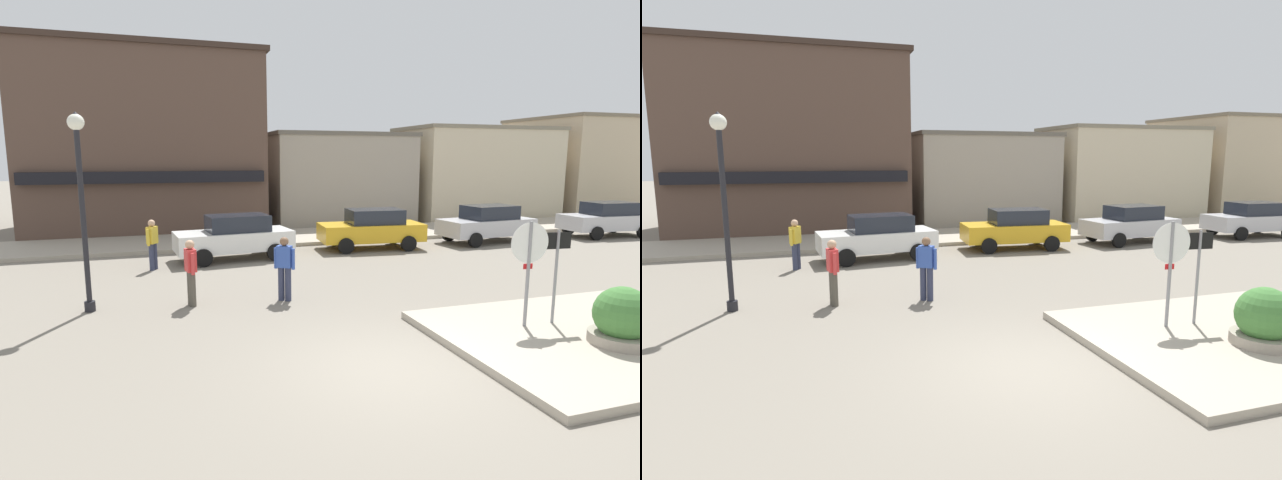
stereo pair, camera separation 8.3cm
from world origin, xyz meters
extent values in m
plane|color=gray|center=(0.00, 0.00, 0.00)|extent=(160.00, 160.00, 0.00)
cube|color=#A89E8C|center=(4.60, 0.00, 0.07)|extent=(6.40, 4.80, 0.15)
cube|color=#A89E8C|center=(0.00, 13.86, 0.07)|extent=(80.00, 4.00, 0.15)
cylinder|color=gray|center=(3.34, 0.76, 1.15)|extent=(0.07, 0.07, 2.30)
cylinder|color=red|center=(3.34, 0.78, 1.87)|extent=(0.76, 0.10, 0.76)
cylinder|color=white|center=(3.34, 0.77, 1.87)|extent=(0.82, 0.10, 0.82)
cube|color=red|center=(3.34, 0.78, 1.39)|extent=(0.20, 0.04, 0.11)
cylinder|color=gray|center=(4.02, 0.74, 1.05)|extent=(0.06, 0.06, 2.10)
cube|color=black|center=(4.02, 0.75, 1.88)|extent=(0.60, 0.08, 0.34)
cube|color=white|center=(4.02, 0.76, 1.88)|extent=(0.54, 0.07, 0.29)
cube|color=black|center=(4.02, 0.77, 1.88)|extent=(0.34, 0.05, 0.08)
cylinder|color=gray|center=(4.34, -0.60, 0.17)|extent=(1.10, 1.10, 0.35)
sphere|color=#427A38|center=(4.34, -0.60, 0.73)|extent=(1.00, 1.00, 1.00)
cylinder|color=black|center=(-5.28, 5.08, 2.10)|extent=(0.12, 0.12, 4.20)
cylinder|color=black|center=(-5.28, 5.08, 0.12)|extent=(0.24, 0.24, 0.24)
sphere|color=white|center=(-5.28, 5.08, 4.31)|extent=(0.36, 0.36, 0.36)
cone|color=black|center=(-5.28, 5.08, 4.45)|extent=(0.32, 0.32, 0.18)
cube|color=white|center=(-1.19, 10.13, 0.67)|extent=(4.15, 2.10, 0.66)
cube|color=#1E232D|center=(-1.04, 10.14, 1.28)|extent=(2.21, 1.60, 0.56)
cylinder|color=black|center=(-2.34, 9.15, 0.30)|extent=(0.62, 0.24, 0.60)
cylinder|color=black|center=(-2.51, 10.84, 0.30)|extent=(0.62, 0.24, 0.60)
cylinder|color=black|center=(0.13, 9.41, 0.30)|extent=(0.62, 0.24, 0.60)
cylinder|color=black|center=(-0.04, 11.10, 0.30)|extent=(0.62, 0.24, 0.60)
cube|color=gold|center=(4.21, 10.53, 0.67)|extent=(4.14, 2.07, 0.66)
cube|color=#1E232D|center=(4.36, 10.52, 1.28)|extent=(2.20, 1.58, 0.56)
cylinder|color=black|center=(2.90, 9.80, 0.30)|extent=(0.61, 0.24, 0.60)
cylinder|color=black|center=(3.06, 11.49, 0.30)|extent=(0.61, 0.24, 0.60)
cylinder|color=black|center=(5.37, 9.57, 0.30)|extent=(0.61, 0.24, 0.60)
cylinder|color=black|center=(5.53, 11.26, 0.30)|extent=(0.61, 0.24, 0.60)
cube|color=#B7B7BC|center=(9.44, 10.42, 0.67)|extent=(4.13, 2.03, 0.66)
cube|color=#1E232D|center=(9.59, 10.43, 1.28)|extent=(2.19, 1.57, 0.56)
cylinder|color=black|center=(8.28, 9.47, 0.30)|extent=(0.61, 0.23, 0.60)
cylinder|color=black|center=(8.14, 11.16, 0.30)|extent=(0.61, 0.23, 0.60)
cylinder|color=black|center=(10.75, 9.68, 0.30)|extent=(0.61, 0.23, 0.60)
cylinder|color=black|center=(10.61, 11.37, 0.30)|extent=(0.61, 0.23, 0.60)
cube|color=#B7B7BC|center=(15.64, 10.13, 0.67)|extent=(4.11, 1.98, 0.66)
cube|color=#1E232D|center=(15.79, 10.12, 1.28)|extent=(2.17, 1.54, 0.56)
cylinder|color=black|center=(14.35, 9.37, 0.30)|extent=(0.61, 0.22, 0.60)
cylinder|color=black|center=(14.47, 11.07, 0.30)|extent=(0.61, 0.22, 0.60)
cylinder|color=black|center=(16.94, 10.89, 0.30)|extent=(0.61, 0.22, 0.60)
cylinder|color=#2D334C|center=(-3.93, 9.16, 0.42)|extent=(0.16, 0.16, 0.85)
cylinder|color=#2D334C|center=(-3.84, 9.31, 0.42)|extent=(0.16, 0.16, 0.85)
cube|color=gold|center=(-3.89, 9.24, 1.12)|extent=(0.37, 0.42, 0.54)
sphere|color=tan|center=(-3.89, 9.24, 1.50)|extent=(0.22, 0.22, 0.22)
cylinder|color=gold|center=(-4.00, 9.04, 1.07)|extent=(0.12, 0.12, 0.52)
cylinder|color=gold|center=(-3.77, 9.44, 1.07)|extent=(0.12, 0.12, 0.52)
cylinder|color=#4C473D|center=(-3.00, 4.91, 0.42)|extent=(0.16, 0.16, 0.85)
cylinder|color=#4C473D|center=(-2.97, 4.74, 0.42)|extent=(0.16, 0.16, 0.85)
cube|color=#D13838|center=(-2.98, 4.83, 1.12)|extent=(0.28, 0.39, 0.54)
sphere|color=tan|center=(-2.98, 4.83, 1.50)|extent=(0.22, 0.22, 0.22)
cylinder|color=#D13838|center=(-3.02, 5.05, 1.07)|extent=(0.10, 0.10, 0.52)
cylinder|color=#D13838|center=(-2.94, 4.60, 1.07)|extent=(0.10, 0.10, 0.52)
cylinder|color=#2D334C|center=(-0.81, 4.61, 0.42)|extent=(0.16, 0.16, 0.85)
cylinder|color=#2D334C|center=(-0.66, 4.51, 0.42)|extent=(0.16, 0.16, 0.85)
cube|color=#3351A8|center=(-0.74, 4.56, 1.12)|extent=(0.42, 0.39, 0.54)
sphere|color=brown|center=(-0.74, 4.56, 1.50)|extent=(0.22, 0.22, 0.22)
cylinder|color=#3351A8|center=(-0.93, 4.69, 1.07)|extent=(0.13, 0.13, 0.52)
cylinder|color=#3351A8|center=(-0.55, 4.43, 1.07)|extent=(0.13, 0.13, 0.52)
cube|color=brown|center=(-4.02, 20.25, 4.14)|extent=(10.64, 8.78, 8.28)
cube|color=black|center=(-4.02, 15.71, 2.70)|extent=(10.11, 0.40, 0.50)
cube|color=#352721|center=(-4.02, 20.25, 8.40)|extent=(10.96, 9.04, 0.24)
cube|color=#9E9384|center=(5.80, 19.44, 2.32)|extent=(7.57, 5.95, 4.65)
cube|color=#5E584F|center=(5.80, 19.44, 4.75)|extent=(7.72, 6.07, 0.20)
cube|color=beige|center=(14.54, 18.63, 2.55)|extent=(8.74, 5.03, 5.09)
cube|color=gray|center=(14.54, 18.63, 5.19)|extent=(8.91, 5.13, 0.20)
cube|color=tan|center=(23.32, 19.58, 2.96)|extent=(7.14, 7.21, 5.92)
cube|color=#716452|center=(23.32, 19.58, 6.02)|extent=(7.28, 7.35, 0.20)
camera|label=1|loc=(-3.63, -7.22, 3.54)|focal=28.00mm
camera|label=2|loc=(-3.55, -7.25, 3.54)|focal=28.00mm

